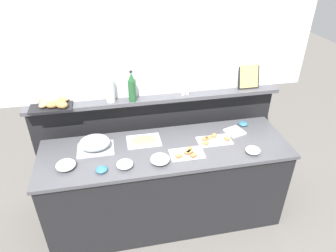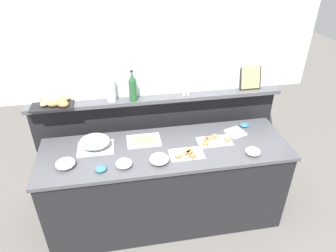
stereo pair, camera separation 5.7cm
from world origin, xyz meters
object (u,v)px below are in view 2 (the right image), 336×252
object	(u,v)px
glass_bowl_small	(65,164)
napkin_stack	(235,132)
condiment_bowl_cream	(244,125)
bread_basket	(55,101)
sandwich_platter_front	(214,141)
framed_picture	(250,76)
serving_cloche	(95,142)
pepper_shaker	(188,91)
condiment_bowl_dark	(101,168)
sandwich_platter_side	(187,154)
wine_bottle_green	(133,87)
salt_shaker	(184,91)
water_carafe	(111,90)
cold_cuts_platter	(144,140)
glass_bowl_extra	(124,164)
glass_bowl_large	(253,152)
glass_bowl_medium	(159,159)

from	to	relation	value
glass_bowl_small	napkin_stack	xyz separation A→B (m)	(1.65, 0.25, -0.02)
condiment_bowl_cream	bread_basket	bearing A→B (deg)	173.17
sandwich_platter_front	condiment_bowl_cream	bearing A→B (deg)	28.97
condiment_bowl_cream	framed_picture	world-z (taller)	framed_picture
serving_cloche	pepper_shaker	xyz separation A→B (m)	(0.97, 0.36, 0.28)
serving_cloche	condiment_bowl_dark	distance (m)	0.33
sandwich_platter_front	condiment_bowl_cream	xyz separation A→B (m)	(0.40, 0.22, 0.01)
sandwich_platter_side	bread_basket	size ratio (longest dim) A/B	0.79
bread_basket	framed_picture	bearing A→B (deg)	0.88
wine_bottle_green	salt_shaker	world-z (taller)	wine_bottle_green
salt_shaker	glass_bowl_small	bearing A→B (deg)	-153.55
serving_cloche	salt_shaker	size ratio (longest dim) A/B	3.91
framed_picture	condiment_bowl_cream	bearing A→B (deg)	-113.71
condiment_bowl_dark	bread_basket	distance (m)	0.87
glass_bowl_small	salt_shaker	distance (m)	1.35
napkin_stack	pepper_shaker	size ratio (longest dim) A/B	1.95
condiment_bowl_cream	framed_picture	size ratio (longest dim) A/B	0.35
water_carafe	sandwich_platter_side	bearing A→B (deg)	-43.36
cold_cuts_platter	pepper_shaker	world-z (taller)	pepper_shaker
water_carafe	glass_bowl_small	bearing A→B (deg)	-126.88
serving_cloche	condiment_bowl_dark	bearing A→B (deg)	-81.08
serving_cloche	salt_shaker	bearing A→B (deg)	21.35
glass_bowl_extra	condiment_bowl_dark	world-z (taller)	glass_bowl_extra
cold_cuts_platter	glass_bowl_large	bearing A→B (deg)	-21.42
glass_bowl_large	pepper_shaker	size ratio (longest dim) A/B	1.61
salt_shaker	water_carafe	size ratio (longest dim) A/B	0.37
salt_shaker	framed_picture	xyz separation A→B (m)	(0.73, 0.04, 0.10)
condiment_bowl_dark	napkin_stack	bearing A→B (deg)	14.65
bread_basket	glass_bowl_medium	bearing A→B (deg)	-36.30
glass_bowl_large	glass_bowl_medium	distance (m)	0.87
glass_bowl_medium	condiment_bowl_cream	world-z (taller)	glass_bowl_medium
cold_cuts_platter	glass_bowl_large	size ratio (longest dim) A/B	2.34
condiment_bowl_dark	glass_bowl_large	bearing A→B (deg)	-0.31
cold_cuts_platter	pepper_shaker	distance (m)	0.69
glass_bowl_small	condiment_bowl_dark	distance (m)	0.32
glass_bowl_small	wine_bottle_green	xyz separation A→B (m)	(0.65, 0.56, 0.42)
cold_cuts_platter	salt_shaker	world-z (taller)	salt_shaker
wine_bottle_green	framed_picture	bearing A→B (deg)	3.08
glass_bowl_large	sandwich_platter_side	bearing A→B (deg)	171.41
condiment_bowl_dark	water_carafe	distance (m)	0.81
condiment_bowl_cream	salt_shaker	world-z (taller)	salt_shaker
napkin_stack	glass_bowl_small	bearing A→B (deg)	-171.34
sandwich_platter_front	condiment_bowl_dark	world-z (taller)	same
glass_bowl_medium	napkin_stack	bearing A→B (deg)	21.59
glass_bowl_small	condiment_bowl_cream	distance (m)	1.83
condiment_bowl_dark	salt_shaker	xyz separation A→B (m)	(0.88, 0.69, 0.34)
glass_bowl_medium	bread_basket	size ratio (longest dim) A/B	0.44
sandwich_platter_side	wine_bottle_green	xyz separation A→B (m)	(-0.43, 0.57, 0.44)
cold_cuts_platter	glass_bowl_medium	xyz separation A→B (m)	(0.10, -0.35, 0.02)
glass_bowl_large	condiment_bowl_cream	distance (m)	0.49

